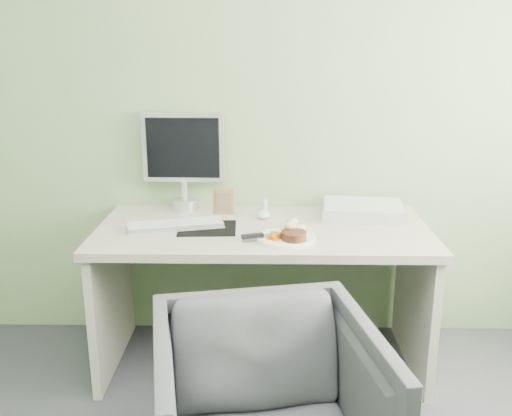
{
  "coord_description": "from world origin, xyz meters",
  "views": [
    {
      "loc": [
        0.01,
        -0.99,
        1.58
      ],
      "look_at": [
        -0.03,
        1.5,
        0.86
      ],
      "focal_mm": 40.0,
      "sensor_mm": 36.0,
      "label": 1
    }
  ],
  "objects_px": {
    "monitor": "(183,156)",
    "desk": "(263,263)",
    "scanner": "(363,211)",
    "plate": "(286,238)"
  },
  "relations": [
    {
      "from": "desk",
      "to": "scanner",
      "type": "height_order",
      "value": "scanner"
    },
    {
      "from": "scanner",
      "to": "monitor",
      "type": "xyz_separation_m",
      "value": [
        -0.93,
        0.13,
        0.26
      ]
    },
    {
      "from": "desk",
      "to": "scanner",
      "type": "relative_size",
      "value": 3.94
    },
    {
      "from": "monitor",
      "to": "desk",
      "type": "bearing_deg",
      "value": -35.45
    },
    {
      "from": "scanner",
      "to": "monitor",
      "type": "relative_size",
      "value": 0.79
    },
    {
      "from": "plate",
      "to": "scanner",
      "type": "xyz_separation_m",
      "value": [
        0.4,
        0.36,
        0.02
      ]
    },
    {
      "from": "desk",
      "to": "monitor",
      "type": "xyz_separation_m",
      "value": [
        -0.42,
        0.31,
        0.47
      ]
    },
    {
      "from": "desk",
      "to": "monitor",
      "type": "distance_m",
      "value": 0.7
    },
    {
      "from": "scanner",
      "to": "desk",
      "type": "bearing_deg",
      "value": -153.66
    },
    {
      "from": "plate",
      "to": "monitor",
      "type": "distance_m",
      "value": 0.77
    }
  ]
}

